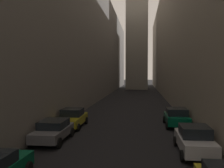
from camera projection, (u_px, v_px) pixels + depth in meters
The scene contains 7 objects.
ground_plane at pixel (134, 99), 45.82m from camera, with size 264.00×264.00×0.00m, color black.
building_block_left at pixel (71, 43), 48.71m from camera, with size 12.46×108.00×20.44m, color slate.
building_block_right at pixel (205, 36), 45.91m from camera, with size 13.97×108.00×22.02m, color gray.
parked_car_left_third at pixel (53, 130), 17.28m from camera, with size 1.97×4.23×1.42m.
parked_car_left_far at pixel (72, 118), 21.96m from camera, with size 2.01×4.37×1.55m.
parked_car_right_third at pixel (195, 140), 14.66m from camera, with size 1.93×4.29×1.59m.
parked_car_right_far at pixel (177, 117), 22.26m from camera, with size 2.05×4.00×1.56m.
Camera 1 is at (1.44, 2.20, 4.56)m, focal length 41.84 mm.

